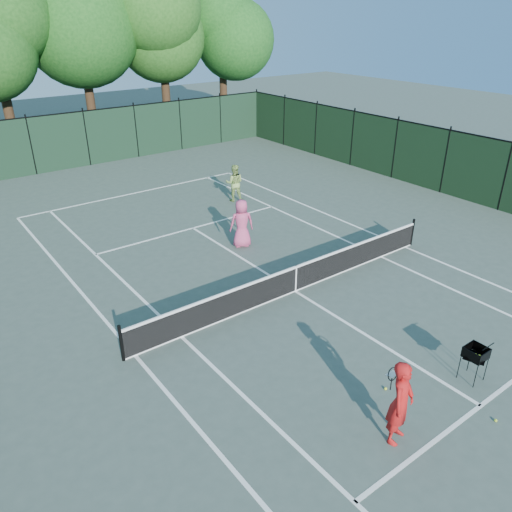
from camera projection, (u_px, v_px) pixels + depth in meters
ground at (295, 291)px, 15.88m from camera, size 90.00×90.00×0.00m
sideline_doubles_left at (135, 355)px, 12.92m from camera, size 0.10×23.77×0.01m
sideline_doubles_right at (405, 247)px, 18.83m from camera, size 0.10×23.77×0.01m
sideline_singles_left at (182, 337)px, 13.66m from camera, size 0.10×23.77×0.01m
sideline_singles_right at (381, 257)px, 18.09m from camera, size 0.10×23.77×0.01m
baseline_far at (136, 193)px, 24.39m from camera, size 10.97×0.10×0.01m
service_line_near at (481, 406)px, 11.29m from camera, size 8.23×0.10×0.01m
service_line_far at (193, 228)px, 20.46m from camera, size 8.23×0.10×0.01m
center_service_line at (295, 291)px, 15.87m from camera, size 0.10×12.80×0.01m
tennis_net at (296, 278)px, 15.66m from camera, size 11.69×0.09×1.06m
fence_far at (87, 139)px, 28.11m from camera, size 24.00×0.05×3.00m
fence_right at (505, 177)px, 21.67m from camera, size 0.05×36.00×3.00m
tree_4 at (159, 8)px, 31.51m from camera, size 6.20×6.20×12.97m
tree_5 at (221, 15)px, 34.75m from camera, size 5.80×5.80×12.23m
coach at (401, 402)px, 10.02m from camera, size 0.86×0.88×1.92m
player_pink at (242, 223)px, 18.52m from camera, size 1.05×0.88×1.84m
player_green at (234, 183)px, 23.02m from camera, size 1.06×1.02×1.73m
ball_hopper at (476, 353)px, 11.78m from camera, size 0.62×0.62×0.92m
loose_ball_near_cart at (496, 420)px, 10.84m from camera, size 0.07×0.07×0.07m
loose_ball_midcourt at (386, 389)px, 11.75m from camera, size 0.07×0.07×0.07m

